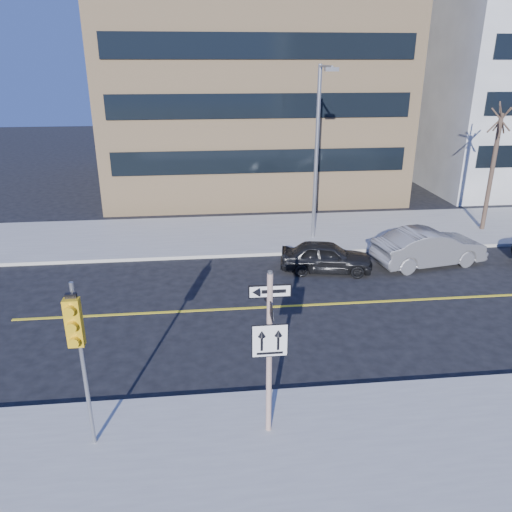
{
  "coord_description": "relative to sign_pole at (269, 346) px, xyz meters",
  "views": [
    {
      "loc": [
        -1.31,
        -11.88,
        8.25
      ],
      "look_at": [
        0.41,
        4.0,
        2.0
      ],
      "focal_mm": 35.0,
      "sensor_mm": 36.0,
      "label": 1
    }
  ],
  "objects": [
    {
      "name": "street_tree_west",
      "position": [
        13.0,
        13.81,
        3.09
      ],
      "size": [
        1.8,
        1.8,
        6.35
      ],
      "color": "#33271E",
      "rests_on": "far_sidewalk"
    },
    {
      "name": "parked_car_b",
      "position": [
        8.26,
        9.79,
        -1.64
      ],
      "size": [
        2.52,
        5.06,
        1.59
      ],
      "primitive_type": "imported",
      "rotation": [
        0.0,
        0.0,
        1.75
      ],
      "color": "slate",
      "rests_on": "ground"
    },
    {
      "name": "traffic_signal",
      "position": [
        -4.0,
        -0.15,
        0.59
      ],
      "size": [
        0.32,
        0.45,
        4.0
      ],
      "color": "gray",
      "rests_on": "near_sidewalk"
    },
    {
      "name": "ground",
      "position": [
        0.0,
        2.51,
        -2.44
      ],
      "size": [
        120.0,
        120.0,
        0.0
      ],
      "primitive_type": "plane",
      "color": "black",
      "rests_on": "ground"
    },
    {
      "name": "building_brick",
      "position": [
        2.0,
        27.51,
        6.56
      ],
      "size": [
        18.0,
        18.0,
        18.0
      ],
      "primitive_type": "cube",
      "color": "tan",
      "rests_on": "ground"
    },
    {
      "name": "streetlight_a",
      "position": [
        4.0,
        13.27,
        2.32
      ],
      "size": [
        0.55,
        2.25,
        8.0
      ],
      "color": "gray",
      "rests_on": "far_sidewalk"
    },
    {
      "name": "parked_car_a",
      "position": [
        3.7,
        9.54,
        -1.79
      ],
      "size": [
        2.21,
        4.02,
        1.3
      ],
      "primitive_type": "imported",
      "rotation": [
        0.0,
        0.0,
        1.39
      ],
      "color": "black",
      "rests_on": "ground"
    },
    {
      "name": "sign_pole",
      "position": [
        0.0,
        0.0,
        0.0
      ],
      "size": [
        0.92,
        0.92,
        4.06
      ],
      "color": "silver",
      "rests_on": "near_sidewalk"
    }
  ]
}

